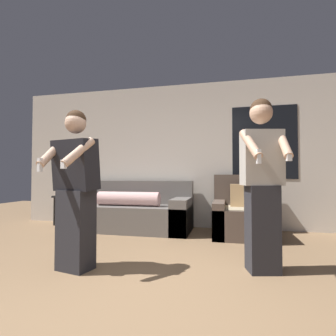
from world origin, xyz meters
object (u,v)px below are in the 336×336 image
at_px(side_table, 70,199).
at_px(person_left, 75,189).
at_px(couch, 132,212).
at_px(armchair, 242,216).
at_px(person_right, 262,181).

xyz_separation_m(side_table, person_left, (1.53, -2.24, 0.33)).
bearing_deg(couch, person_left, -85.79).
relative_size(armchair, person_left, 0.60).
height_order(couch, person_right, person_right).
relative_size(couch, side_table, 2.94).
height_order(side_table, person_left, person_left).
bearing_deg(armchair, couch, 177.94).
xyz_separation_m(couch, armchair, (1.90, -0.07, 0.01)).
xyz_separation_m(armchair, side_table, (-3.28, 0.29, 0.17)).
distance_m(armchair, person_left, 2.67).
bearing_deg(armchair, person_right, -86.05).
relative_size(side_table, person_right, 0.42).
relative_size(couch, person_left, 1.30).
distance_m(couch, person_right, 2.67).
xyz_separation_m(couch, person_right, (2.01, -1.67, 0.59)).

